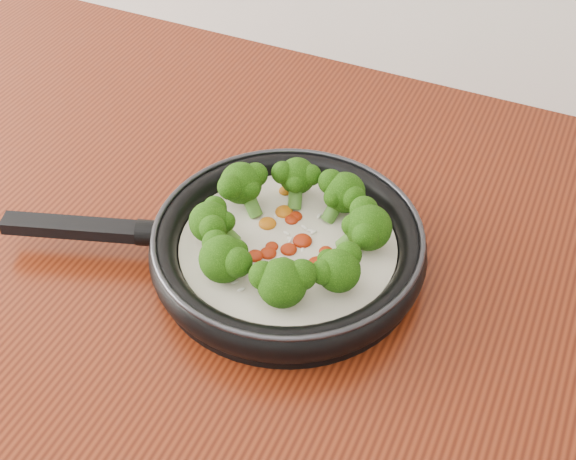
% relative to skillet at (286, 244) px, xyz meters
% --- Properties ---
extents(skillet, '(0.48, 0.37, 0.08)m').
position_rel_skillet_xyz_m(skillet, '(0.00, 0.00, 0.00)').
color(skillet, black).
rests_on(skillet, counter).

